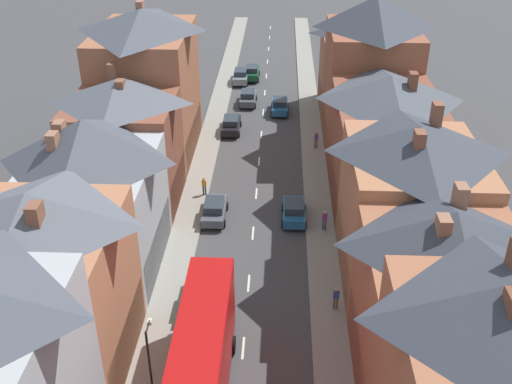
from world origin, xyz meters
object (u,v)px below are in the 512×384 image
at_px(car_near_silver, 280,106).
at_px(car_parked_right_a, 248,97).
at_px(car_near_blue, 214,209).
at_px(car_far_grey, 294,211).
at_px(street_lamp, 150,364).
at_px(pedestrian_far_left, 204,185).
at_px(car_mid_black, 231,124).
at_px(pedestrian_mid_right, 325,219).
at_px(car_parked_right_b, 197,297).
at_px(double_decker_bus_lead, 203,357).
at_px(car_parked_left_a, 252,72).
at_px(car_parked_left_b, 241,76).
at_px(pedestrian_mid_left, 336,297).
at_px(pedestrian_far_right, 316,139).

height_order(car_near_silver, car_parked_right_a, car_near_silver).
xyz_separation_m(car_near_blue, car_far_grey, (6.20, 0.00, 0.02)).
bearing_deg(street_lamp, pedestrian_far_left, 90.13).
xyz_separation_m(car_mid_black, pedestrian_mid_right, (8.47, -18.01, 0.21)).
relative_size(car_near_blue, car_parked_right_b, 0.99).
bearing_deg(car_near_silver, double_decker_bus_lead, -95.22).
bearing_deg(car_parked_left_a, car_mid_black, -94.56).
distance_m(car_near_silver, car_parked_left_b, 10.82).
bearing_deg(car_parked_right_a, pedestrian_mid_left, -78.01).
bearing_deg(pedestrian_mid_right, car_parked_left_a, 101.81).
height_order(car_mid_black, car_far_grey, car_far_grey).
bearing_deg(car_mid_black, car_parked_left_b, 90.00).
bearing_deg(car_parked_left_a, car_parked_left_b, -134.02).
bearing_deg(car_near_blue, pedestrian_mid_right, -9.66).
relative_size(car_parked_right_a, pedestrian_mid_right, 2.57).
xyz_separation_m(car_near_blue, car_mid_black, (0.00, 16.56, 0.02)).
bearing_deg(double_decker_bus_lead, car_parked_left_b, 91.51).
xyz_separation_m(car_parked_left_b, pedestrian_mid_left, (8.68, -41.98, 0.18)).
relative_size(car_parked_left_a, car_parked_right_b, 1.01).
distance_m(pedestrian_far_left, street_lamp, 22.11).
bearing_deg(car_parked_right_a, car_near_silver, -33.71).
relative_size(double_decker_bus_lead, car_parked_right_b, 2.59).
height_order(pedestrian_mid_right, pedestrian_far_right, same).
bearing_deg(pedestrian_mid_right, car_near_blue, 170.34).
bearing_deg(double_decker_bus_lead, pedestrian_far_right, 76.71).
relative_size(car_parked_left_a, pedestrian_mid_left, 2.61).
height_order(car_near_silver, street_lamp, street_lamp).
xyz_separation_m(car_mid_black, pedestrian_far_right, (8.48, -3.73, 0.21)).
bearing_deg(street_lamp, pedestrian_far_right, 72.97).
relative_size(car_near_blue, car_far_grey, 1.08).
bearing_deg(car_parked_right_a, car_near_blue, -93.07).
relative_size(car_near_silver, car_parked_left_a, 0.97).
xyz_separation_m(car_mid_black, car_far_grey, (6.20, -16.56, -0.00)).
distance_m(car_parked_right_a, pedestrian_mid_left, 35.51).
xyz_separation_m(car_near_silver, car_mid_black, (-4.90, -5.31, -0.02)).
distance_m(car_far_grey, street_lamp, 20.15).
distance_m(car_parked_left_a, pedestrian_far_left, 29.57).
xyz_separation_m(car_parked_left_a, pedestrian_far_left, (-2.50, -29.47, 0.18)).
xyz_separation_m(car_far_grey, street_lamp, (-7.35, -18.60, 2.42)).
relative_size(car_near_blue, pedestrian_mid_right, 2.57).
relative_size(pedestrian_mid_right, pedestrian_far_left, 1.00).
distance_m(double_decker_bus_lead, car_mid_black, 34.24).
xyz_separation_m(car_parked_right_a, pedestrian_far_left, (-2.50, -20.87, 0.22)).
relative_size(double_decker_bus_lead, pedestrian_mid_left, 6.71).
height_order(car_parked_left_b, car_parked_right_b, car_parked_left_b).
height_order(car_mid_black, car_parked_left_b, car_parked_left_b).
bearing_deg(pedestrian_far_left, car_parked_left_b, 87.55).
bearing_deg(car_parked_right_b, pedestrian_far_right, 70.06).
relative_size(double_decker_bus_lead, car_parked_left_b, 2.46).
bearing_deg(car_near_blue, car_parked_left_b, 90.00).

